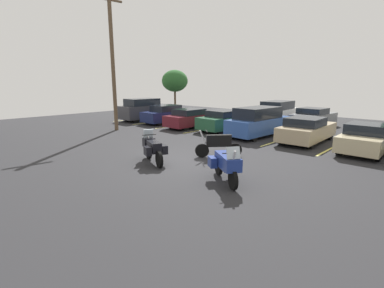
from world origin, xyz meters
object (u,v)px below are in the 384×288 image
motorcycle_second (218,144)px  car_champagne (367,138)px  car_maroon (192,118)px  motorcycle_third (226,164)px  car_charcoal (145,110)px  car_far_white (278,112)px  utility_pole (113,61)px  car_blue (258,122)px  motorcycle_touring (153,148)px  car_tan (307,130)px  car_far_grey (313,118)px  car_navy (167,114)px  car_green (225,120)px

motorcycle_second → car_champagne: 7.45m
car_maroon → car_champagne: size_ratio=1.08×
motorcycle_third → car_champagne: 8.59m
motorcycle_third → car_charcoal: size_ratio=0.40×
car_far_white → utility_pole: 13.72m
motorcycle_second → car_blue: size_ratio=0.34×
motorcycle_touring → utility_pole: bearing=157.3°
motorcycle_second → car_maroon: 8.98m
car_blue → car_tan: 3.02m
car_far_grey → utility_pole: (-9.97, -11.05, 4.10)m
car_navy → car_tan: car_navy is taller
motorcycle_second → motorcycle_touring: bearing=-119.6°
motorcycle_third → car_far_grey: size_ratio=0.42×
motorcycle_third → utility_pole: size_ratio=0.20×
motorcycle_second → utility_pole: (-10.07, 0.96, 4.24)m
motorcycle_third → car_navy: size_ratio=0.42×
car_blue → car_far_grey: car_blue is taller
motorcycle_third → car_blue: (-3.60, 8.38, 0.25)m
motorcycle_touring → car_far_grey: bearing=84.6°
utility_pole → motorcycle_second: bearing=-5.4°
car_green → car_blue: bearing=-5.2°
motorcycle_third → utility_pole: utility_pole is taller
car_green → car_far_grey: bearing=55.6°
car_blue → car_far_grey: 6.25m
motorcycle_touring → utility_pole: 10.20m
car_navy → utility_pole: size_ratio=0.48×
car_champagne → car_far_white: size_ratio=0.95×
car_tan → car_blue: bearing=-175.8°
motorcycle_second → car_navy: (-10.05, 5.89, 0.15)m
motorcycle_third → car_far_white: (-5.31, 14.57, 0.28)m
car_champagne → car_far_grey: (-4.87, 6.29, 0.04)m
car_far_white → car_far_grey: size_ratio=1.03×
utility_pole → car_green: bearing=41.0°
car_navy → utility_pole: bearing=-90.3°
car_maroon → car_far_grey: (6.83, 6.31, 0.04)m
car_champagne → motorcycle_third: bearing=-106.9°
car_blue → car_far_white: size_ratio=1.08×
motorcycle_third → car_maroon: bearing=138.3°
car_maroon → car_blue: size_ratio=0.95×
motorcycle_touring → car_tan: 9.30m
motorcycle_touring → car_maroon: bearing=123.1°
motorcycle_second → car_maroon: bearing=140.6°
motorcycle_third → utility_pole: bearing=164.4°
car_charcoal → car_blue: bearing=0.8°
car_maroon → car_tan: bearing=2.7°
car_green → motorcycle_second: bearing=-56.1°
car_far_white → car_green: bearing=-100.4°
car_green → car_tan: (5.81, -0.04, -0.01)m
car_charcoal → motorcycle_touring: bearing=-36.3°
motorcycle_touring → car_blue: (0.17, 8.52, 0.27)m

